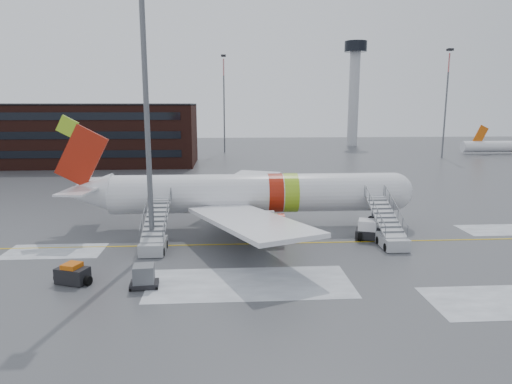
{
  "coord_description": "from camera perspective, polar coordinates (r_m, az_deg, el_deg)",
  "views": [
    {
      "loc": [
        -7.48,
        -39.62,
        12.12
      ],
      "look_at": [
        -4.77,
        2.5,
        4.0
      ],
      "focal_mm": 32.0,
      "sensor_mm": 36.0,
      "label": 1
    }
  ],
  "objects": [
    {
      "name": "ground",
      "position": [
        42.1,
        6.74,
        -5.92
      ],
      "size": [
        260.0,
        260.0,
        0.0
      ],
      "primitive_type": "plane",
      "color": "#494C4F",
      "rests_on": "ground"
    },
    {
      "name": "airliner",
      "position": [
        45.01,
        -1.37,
        -0.26
      ],
      "size": [
        35.03,
        32.97,
        11.18
      ],
      "color": "white",
      "rests_on": "ground"
    },
    {
      "name": "airstair_fwd",
      "position": [
        41.65,
        16.36,
        -4.96
      ],
      "size": [
        2.05,
        7.7,
        3.48
      ],
      "color": "#A9ABB0",
      "rests_on": "ground"
    },
    {
      "name": "airstair_aft",
      "position": [
        39.67,
        -12.57,
        -5.56
      ],
      "size": [
        2.05,
        7.7,
        3.48
      ],
      "color": "#A3A6AA",
      "rests_on": "ground"
    },
    {
      "name": "pushback_tug",
      "position": [
        42.93,
        14.22,
        -4.74
      ],
      "size": [
        3.56,
        3.13,
        1.81
      ],
      "color": "black",
      "rests_on": "ground"
    },
    {
      "name": "uld_container",
      "position": [
        32.04,
        -13.83,
        -10.28
      ],
      "size": [
        1.99,
        1.52,
        1.54
      ],
      "color": "black",
      "rests_on": "ground"
    },
    {
      "name": "baggage_tractor",
      "position": [
        34.25,
        -21.95,
        -9.58
      ],
      "size": [
        2.91,
        1.93,
        1.43
      ],
      "color": "black",
      "rests_on": "ground"
    },
    {
      "name": "light_mast_near",
      "position": [
        38.19,
        -13.66,
        12.88
      ],
      "size": [
        1.2,
        1.2,
        26.45
      ],
      "color": "#595B60",
      "rests_on": "ground"
    },
    {
      "name": "terminal_building",
      "position": [
        101.94,
        -25.45,
        6.52
      ],
      "size": [
        62.0,
        16.11,
        12.3
      ],
      "color": "#3F1E16",
      "rests_on": "ground"
    },
    {
      "name": "control_tower",
      "position": [
        139.9,
        12.19,
        13.37
      ],
      "size": [
        6.4,
        6.4,
        30.0
      ],
      "color": "#B2B5BA",
      "rests_on": "ground"
    },
    {
      "name": "light_mast_far_ne",
      "position": [
        113.04,
        22.71,
        10.94
      ],
      "size": [
        1.2,
        1.2,
        24.25
      ],
      "color": "#595B60",
      "rests_on": "ground"
    },
    {
      "name": "light_mast_far_n",
      "position": [
        117.63,
        -4.03,
        11.7
      ],
      "size": [
        1.2,
        1.2,
        24.25
      ],
      "color": "#595B60",
      "rests_on": "ground"
    }
  ]
}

